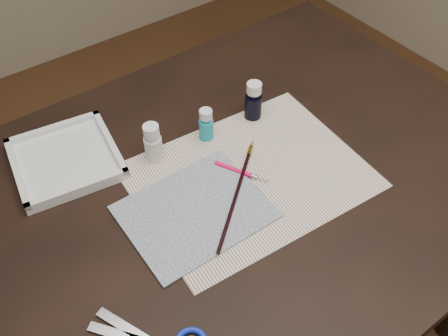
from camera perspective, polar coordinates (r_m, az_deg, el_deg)
table at (r=1.33m, az=0.00°, el=-12.48°), size 1.30×0.90×0.75m
paper at (r=1.04m, az=2.94°, el=-0.92°), size 0.49×0.39×0.00m
canvas at (r=0.98m, az=-3.32°, el=-4.95°), size 0.27×0.22×0.00m
paint_bottle_white at (r=1.06m, az=-8.13°, el=2.87°), size 0.05×0.05×0.09m
paint_bottle_cyan at (r=1.10m, az=-2.05°, el=4.99°), size 0.03×0.03×0.08m
paint_bottle_navy at (r=1.15m, az=3.38°, el=7.69°), size 0.04×0.04×0.10m
paintbrush at (r=1.00m, az=1.56°, el=-2.56°), size 0.25×0.20×0.01m
craft_knife at (r=1.04m, az=2.10°, el=-0.51°), size 0.07×0.12×0.01m
palette_tray at (r=1.11m, az=-17.65°, el=1.02°), size 0.24×0.24×0.03m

